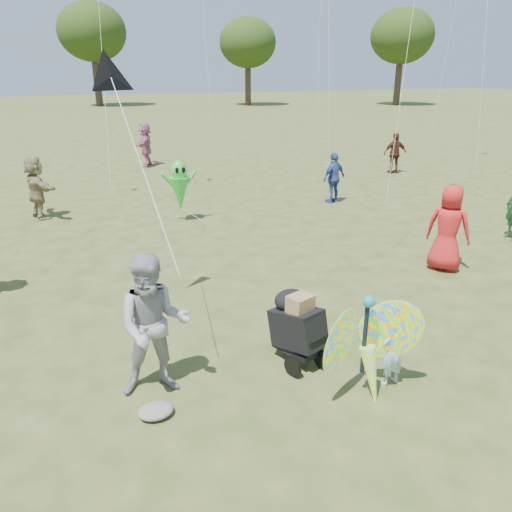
{
  "coord_description": "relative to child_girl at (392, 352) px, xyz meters",
  "views": [
    {
      "loc": [
        -3.14,
        -5.95,
        4.14
      ],
      "look_at": [
        -0.2,
        1.5,
        1.1
      ],
      "focal_mm": 35.0,
      "sensor_mm": 36.0,
      "label": 1
    }
  ],
  "objects": [
    {
      "name": "crowd_h",
      "position": [
        8.99,
        12.28,
        0.32
      ],
      "size": [
        1.03,
        0.59,
        1.65
      ],
      "primitive_type": "imported",
      "rotation": [
        0.0,
        0.0,
        2.94
      ],
      "color": "#4C2419",
      "rests_on": "ground"
    },
    {
      "name": "tree_line",
      "position": [
        2.92,
        46.15,
        6.35
      ],
      "size": [
        91.78,
        33.6,
        10.79
      ],
      "color": "#3A2D21",
      "rests_on": "ground"
    },
    {
      "name": "grey_bag",
      "position": [
        -3.17,
        0.51,
        -0.44
      ],
      "size": [
        0.45,
        0.37,
        0.14
      ],
      "primitive_type": "ellipsoid",
      "color": "slate",
      "rests_on": "ground"
    },
    {
      "name": "adult_man",
      "position": [
        -3.02,
        1.04,
        0.47
      ],
      "size": [
        1.08,
        0.91,
        1.97
      ],
      "primitive_type": "imported",
      "rotation": [
        0.0,
        0.0,
        -0.18
      ],
      "color": "#98969C",
      "rests_on": "ground"
    },
    {
      "name": "jogging_stroller",
      "position": [
        -0.94,
        1.06,
        0.1
      ],
      "size": [
        0.73,
        1.13,
        1.09
      ],
      "rotation": [
        0.0,
        0.0,
        0.35
      ],
      "color": "black",
      "rests_on": "ground"
    },
    {
      "name": "crowd_a",
      "position": [
        3.63,
        3.11,
        0.42
      ],
      "size": [
        1.02,
        1.09,
        1.87
      ],
      "primitive_type": "imported",
      "rotation": [
        0.0,
        0.0,
        2.21
      ],
      "color": "red",
      "rests_on": "ground"
    },
    {
      "name": "crowd_j",
      "position": [
        -0.23,
        17.75,
        0.43
      ],
      "size": [
        1.12,
        1.83,
        1.88
      ],
      "primitive_type": "imported",
      "rotation": [
        0.0,
        0.0,
        4.37
      ],
      "color": "#AA6188",
      "rests_on": "ground"
    },
    {
      "name": "crowd_d",
      "position": [
        -4.58,
        10.58,
        0.39
      ],
      "size": [
        1.09,
        1.75,
        1.8
      ],
      "primitive_type": "imported",
      "rotation": [
        0.0,
        0.0,
        1.93
      ],
      "color": "#937D5A",
      "rests_on": "ground"
    },
    {
      "name": "child_girl",
      "position": [
        0.0,
        0.0,
        0.0
      ],
      "size": [
        0.41,
        0.3,
        1.02
      ],
      "primitive_type": "imported",
      "rotation": [
        0.0,
        0.0,
        3.3
      ],
      "color": "#A9CBEF",
      "rests_on": "ground"
    },
    {
      "name": "delta_kite_rig",
      "position": [
        -2.99,
        3.46,
        3.47
      ],
      "size": [
        0.89,
        2.67,
        2.83
      ],
      "color": "black",
      "rests_on": "ground"
    },
    {
      "name": "alien_kite",
      "position": [
        -0.84,
        8.75,
        0.46
      ],
      "size": [
        1.12,
        0.69,
        1.74
      ],
      "color": "green",
      "rests_on": "ground"
    },
    {
      "name": "butterfly_kite",
      "position": [
        -0.47,
        -0.08,
        0.2
      ],
      "size": [
        1.74,
        0.75,
        1.66
      ],
      "color": "#E64524",
      "rests_on": "ground"
    },
    {
      "name": "crowd_c",
      "position": [
        4.27,
        9.04,
        0.3
      ],
      "size": [
        1.02,
        0.69,
        1.61
      ],
      "primitive_type": "imported",
      "rotation": [
        0.0,
        0.0,
        3.48
      ],
      "color": "#354C92",
      "rests_on": "ground"
    },
    {
      "name": "ground",
      "position": [
        -0.75,
        1.16,
        -0.51
      ],
      "size": [
        160.0,
        160.0,
        0.0
      ],
      "primitive_type": "plane",
      "color": "#51592B",
      "rests_on": "ground"
    }
  ]
}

